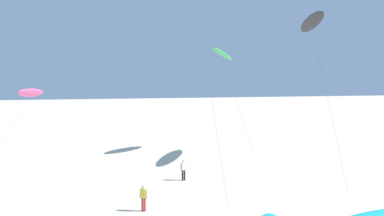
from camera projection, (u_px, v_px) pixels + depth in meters
name	position (u px, v px, depth m)	size (l,w,h in m)	color
flying_kite_0	(311.00, 23.00, 33.68)	(4.94, 13.66, 14.29)	black
flying_kite_3	(31.00, 93.00, 41.64)	(3.45, 11.27, 7.29)	#EA5193
flying_kite_4	(222.00, 54.00, 37.87)	(4.36, 11.28, 11.89)	green
grounded_kite_0	(378.00, 216.00, 19.87)	(6.41, 1.95, 0.41)	#19B2B7
person_near_left	(144.00, 197.00, 21.03)	(0.45, 0.33, 1.64)	red
person_mid_field	(184.00, 169.00, 27.50)	(0.51, 0.22, 1.67)	black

